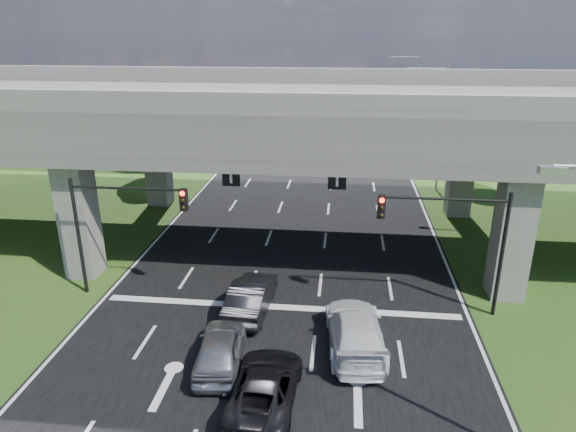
% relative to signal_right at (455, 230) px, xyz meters
% --- Properties ---
extents(ground, '(160.00, 160.00, 0.00)m').
position_rel_signal_right_xyz_m(ground, '(-7.82, -3.94, -4.19)').
color(ground, '#274A17').
rests_on(ground, ground).
extents(road, '(18.00, 120.00, 0.03)m').
position_rel_signal_right_xyz_m(road, '(-7.82, 6.06, -4.17)').
color(road, black).
rests_on(road, ground).
extents(overpass, '(80.00, 15.00, 10.00)m').
position_rel_signal_right_xyz_m(overpass, '(-7.82, 8.06, 3.73)').
color(overpass, '#3E3B39').
rests_on(overpass, ground).
extents(warehouse, '(20.00, 10.00, 4.00)m').
position_rel_signal_right_xyz_m(warehouse, '(-33.82, 31.06, -2.19)').
color(warehouse, '#9E9E99').
rests_on(warehouse, ground).
extents(signal_right, '(5.76, 0.54, 6.00)m').
position_rel_signal_right_xyz_m(signal_right, '(0.00, 0.00, 0.00)').
color(signal_right, black).
rests_on(signal_right, ground).
extents(signal_left, '(5.76, 0.54, 6.00)m').
position_rel_signal_right_xyz_m(signal_left, '(-15.65, 0.00, 0.00)').
color(signal_left, black).
rests_on(signal_left, ground).
extents(streetlight_far, '(3.38, 0.25, 10.00)m').
position_rel_signal_right_xyz_m(streetlight_far, '(2.27, 20.06, 1.66)').
color(streetlight_far, gray).
rests_on(streetlight_far, ground).
extents(streetlight_beyond, '(3.38, 0.25, 10.00)m').
position_rel_signal_right_xyz_m(streetlight_beyond, '(2.27, 36.06, 1.66)').
color(streetlight_beyond, gray).
rests_on(streetlight_beyond, ground).
extents(tree_left_near, '(4.50, 4.50, 7.80)m').
position_rel_signal_right_xyz_m(tree_left_near, '(-21.78, 22.06, 0.63)').
color(tree_left_near, black).
rests_on(tree_left_near, ground).
extents(tree_left_mid, '(3.91, 3.90, 6.76)m').
position_rel_signal_right_xyz_m(tree_left_mid, '(-24.78, 30.06, -0.01)').
color(tree_left_mid, black).
rests_on(tree_left_mid, ground).
extents(tree_left_far, '(4.80, 4.80, 8.32)m').
position_rel_signal_right_xyz_m(tree_left_far, '(-20.78, 38.06, 0.95)').
color(tree_left_far, black).
rests_on(tree_left_far, ground).
extents(tree_right_near, '(4.20, 4.20, 7.28)m').
position_rel_signal_right_xyz_m(tree_right_near, '(5.22, 24.06, 0.31)').
color(tree_right_near, black).
rests_on(tree_right_near, ground).
extents(tree_right_mid, '(3.91, 3.90, 6.76)m').
position_rel_signal_right_xyz_m(tree_right_mid, '(8.22, 32.06, -0.01)').
color(tree_right_mid, black).
rests_on(tree_right_mid, ground).
extents(tree_right_far, '(4.50, 4.50, 7.80)m').
position_rel_signal_right_xyz_m(tree_right_far, '(4.22, 40.06, 0.63)').
color(tree_right_far, black).
rests_on(tree_right_far, ground).
extents(car_silver, '(2.18, 4.56, 1.50)m').
position_rel_signal_right_xyz_m(car_silver, '(-9.62, -5.11, -3.41)').
color(car_silver, '#A8A9AF').
rests_on(car_silver, road).
extents(car_dark, '(1.94, 4.89, 1.58)m').
position_rel_signal_right_xyz_m(car_dark, '(-9.13, -0.94, -3.37)').
color(car_dark, black).
rests_on(car_dark, road).
extents(car_white, '(2.76, 5.76, 1.62)m').
position_rel_signal_right_xyz_m(car_white, '(-4.32, -3.36, -3.35)').
color(car_white, silver).
rests_on(car_white, road).
extents(car_trailing, '(2.43, 4.96, 1.35)m').
position_rel_signal_right_xyz_m(car_trailing, '(-7.52, -7.11, -3.48)').
color(car_trailing, black).
rests_on(car_trailing, road).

